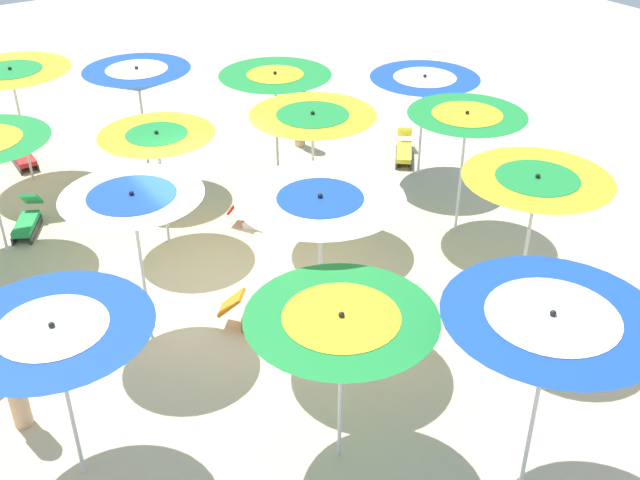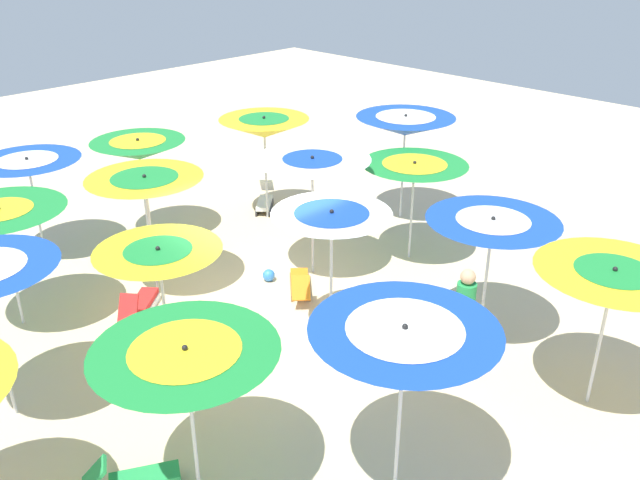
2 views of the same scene
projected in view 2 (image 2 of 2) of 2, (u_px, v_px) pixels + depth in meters
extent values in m
cube|color=beige|center=(253.00, 319.00, 12.26)|extent=(40.77, 40.77, 0.04)
cylinder|color=silver|center=(193.00, 429.00, 8.16)|extent=(0.05, 0.05, 1.97)
cone|color=#1E8C38|center=(186.00, 362.00, 7.73)|extent=(2.21, 2.21, 0.34)
cone|color=yellow|center=(186.00, 357.00, 7.70)|extent=(1.31, 1.31, 0.20)
sphere|color=black|center=(185.00, 348.00, 7.65)|extent=(0.07, 0.07, 0.07)
cylinder|color=silver|center=(399.00, 419.00, 8.15)|extent=(0.05, 0.05, 2.19)
cone|color=#1947B2|center=(404.00, 344.00, 7.67)|extent=(2.23, 2.23, 0.40)
cone|color=white|center=(404.00, 337.00, 7.64)|extent=(1.36, 1.36, 0.25)
sphere|color=black|center=(405.00, 327.00, 7.57)|extent=(0.07, 0.07, 0.07)
cylinder|color=silver|center=(599.00, 344.00, 9.71)|extent=(0.05, 0.05, 2.05)
cone|color=yellow|center=(612.00, 282.00, 9.27)|extent=(2.18, 2.18, 0.36)
cone|color=#1E8C38|center=(614.00, 276.00, 9.23)|extent=(1.08, 1.08, 0.18)
sphere|color=black|center=(615.00, 269.00, 9.18)|extent=(0.07, 0.07, 0.07)
cylinder|color=silver|center=(1.00, 350.00, 9.43)|extent=(0.05, 0.05, 2.22)
cylinder|color=silver|center=(165.00, 314.00, 10.55)|extent=(0.05, 0.05, 1.94)
cone|color=yellow|center=(159.00, 259.00, 10.14)|extent=(1.94, 1.94, 0.31)
cone|color=#1E8C38|center=(158.00, 255.00, 10.10)|extent=(1.03, 1.03, 0.16)
sphere|color=black|center=(158.00, 248.00, 10.06)|extent=(0.07, 0.07, 0.07)
cylinder|color=silver|center=(331.00, 283.00, 11.15)|extent=(0.05, 0.05, 2.23)
cone|color=white|center=(332.00, 222.00, 10.67)|extent=(1.94, 1.94, 0.31)
cone|color=#1947B2|center=(332.00, 218.00, 10.64)|extent=(1.20, 1.20, 0.19)
sphere|color=black|center=(332.00, 211.00, 10.59)|extent=(0.07, 0.07, 0.07)
cylinder|color=silver|center=(485.00, 285.00, 11.39)|extent=(0.05, 0.05, 1.96)
cone|color=#1947B2|center=(492.00, 232.00, 10.97)|extent=(2.19, 2.19, 0.43)
cone|color=white|center=(492.00, 226.00, 10.92)|extent=(1.20, 1.20, 0.24)
sphere|color=black|center=(493.00, 218.00, 10.86)|extent=(0.07, 0.07, 0.07)
cylinder|color=silver|center=(13.00, 273.00, 11.68)|extent=(0.05, 0.05, 2.05)
cone|color=#1E8C38|center=(0.00, 219.00, 11.24)|extent=(2.20, 2.20, 0.32)
cylinder|color=silver|center=(152.00, 240.00, 12.74)|extent=(0.05, 0.05, 2.18)
cone|color=yellow|center=(145.00, 186.00, 12.27)|extent=(2.14, 2.14, 0.32)
cone|color=#1E8C38|center=(145.00, 182.00, 12.24)|extent=(1.23, 1.23, 0.18)
sphere|color=black|center=(144.00, 176.00, 12.19)|extent=(0.07, 0.07, 0.07)
cylinder|color=silver|center=(313.00, 221.00, 13.40)|extent=(0.05, 0.05, 2.28)
cone|color=white|center=(312.00, 167.00, 12.91)|extent=(2.27, 2.27, 0.33)
cone|color=#1947B2|center=(312.00, 163.00, 12.87)|extent=(1.16, 1.16, 0.17)
sphere|color=black|center=(312.00, 157.00, 12.83)|extent=(0.07, 0.07, 0.07)
cylinder|color=silver|center=(411.00, 215.00, 14.07)|extent=(0.05, 0.05, 1.95)
cone|color=#1E8C38|center=(414.00, 171.00, 13.65)|extent=(2.18, 2.18, 0.31)
cone|color=yellow|center=(414.00, 168.00, 13.62)|extent=(1.32, 1.32, 0.19)
sphere|color=black|center=(415.00, 162.00, 13.57)|extent=(0.07, 0.07, 0.07)
cylinder|color=silver|center=(37.00, 211.00, 14.25)|extent=(0.05, 0.05, 1.95)
cone|color=#1947B2|center=(28.00, 168.00, 13.83)|extent=(2.15, 2.15, 0.35)
cone|color=white|center=(28.00, 164.00, 13.80)|extent=(1.23, 1.23, 0.20)
sphere|color=black|center=(27.00, 158.00, 13.75)|extent=(0.07, 0.07, 0.07)
cylinder|color=silver|center=(144.00, 194.00, 15.04)|extent=(0.05, 0.05, 2.04)
cone|color=#1E8C38|center=(139.00, 150.00, 14.60)|extent=(2.04, 2.04, 0.42)
cone|color=yellow|center=(138.00, 146.00, 14.56)|extent=(1.20, 1.20, 0.25)
sphere|color=black|center=(137.00, 140.00, 14.50)|extent=(0.07, 0.07, 0.07)
cylinder|color=silver|center=(266.00, 174.00, 15.95)|extent=(0.05, 0.05, 2.24)
cone|color=yellow|center=(264.00, 128.00, 15.46)|extent=(2.08, 2.08, 0.45)
cone|color=#1E8C38|center=(264.00, 124.00, 15.42)|extent=(1.16, 1.16, 0.25)
sphere|color=black|center=(264.00, 117.00, 15.36)|extent=(0.07, 0.07, 0.07)
cylinder|color=silver|center=(403.00, 173.00, 15.98)|extent=(0.05, 0.05, 2.27)
cone|color=#1947B2|center=(405.00, 126.00, 15.49)|extent=(2.29, 2.29, 0.44)
cone|color=white|center=(405.00, 122.00, 15.45)|extent=(1.38, 1.38, 0.27)
sphere|color=black|center=(406.00, 115.00, 15.38)|extent=(0.07, 0.07, 0.07)
cube|color=#333338|center=(271.00, 207.00, 16.80)|extent=(0.63, 0.69, 0.14)
cube|color=#333338|center=(258.00, 207.00, 16.81)|extent=(0.63, 0.69, 0.14)
cube|color=white|center=(264.00, 203.00, 16.75)|extent=(0.84, 0.88, 0.10)
cube|color=white|center=(267.00, 185.00, 17.21)|extent=(0.49, 0.50, 0.40)
cube|color=silver|center=(134.00, 308.00, 12.45)|extent=(0.65, 0.78, 0.14)
cube|color=silver|center=(151.00, 309.00, 12.43)|extent=(0.65, 0.78, 0.14)
cube|color=red|center=(142.00, 303.00, 12.39)|extent=(0.88, 0.97, 0.10)
cube|color=red|center=(128.00, 308.00, 11.70)|extent=(0.47, 0.47, 0.46)
cube|color=olive|center=(291.00, 287.00, 13.16)|extent=(0.72, 0.65, 0.14)
cube|color=olive|center=(309.00, 286.00, 13.18)|extent=(0.72, 0.65, 0.14)
cube|color=orange|center=(300.00, 281.00, 13.12)|extent=(0.93, 0.88, 0.10)
cube|color=orange|center=(301.00, 288.00, 12.45)|extent=(0.52, 0.52, 0.36)
cube|color=#333338|center=(145.00, 476.00, 8.69)|extent=(0.46, 0.78, 0.14)
cube|color=green|center=(145.00, 478.00, 8.50)|extent=(0.71, 0.92, 0.10)
cube|color=green|center=(94.00, 475.00, 8.26)|extent=(0.44, 0.45, 0.34)
cube|color=#333338|center=(8.00, 254.00, 14.45)|extent=(0.65, 0.78, 0.14)
cube|color=#333338|center=(3.00, 261.00, 14.17)|extent=(0.65, 0.78, 0.14)
cube|color=yellow|center=(4.00, 252.00, 14.26)|extent=(0.87, 0.96, 0.10)
cylinder|color=#D8A87F|center=(460.00, 350.00, 10.61)|extent=(0.24, 0.24, 0.87)
cylinder|color=green|center=(465.00, 305.00, 10.26)|extent=(0.30, 0.30, 0.76)
sphere|color=#D8A87F|center=(468.00, 277.00, 10.05)|extent=(0.23, 0.23, 0.23)
sphere|color=#337FE5|center=(269.00, 275.00, 13.48)|extent=(0.25, 0.25, 0.25)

